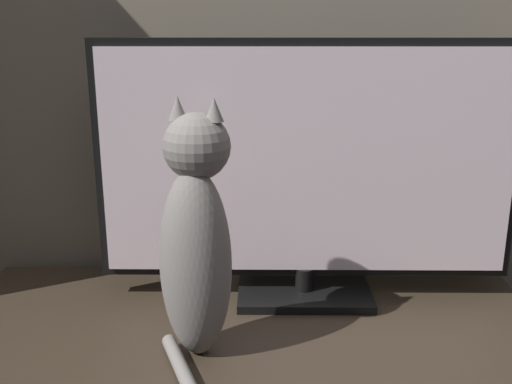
{
  "coord_description": "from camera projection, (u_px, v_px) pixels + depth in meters",
  "views": [
    {
      "loc": [
        0.03,
        -0.32,
        1.13
      ],
      "look_at": [
        0.02,
        0.88,
        0.78
      ],
      "focal_mm": 42.0,
      "sensor_mm": 36.0,
      "label": 1
    }
  ],
  "objects": [
    {
      "name": "cat",
      "position": [
        196.0,
        240.0,
        1.15
      ],
      "size": [
        0.17,
        0.3,
        0.51
      ],
      "rotation": [
        0.0,
        0.0,
        -0.23
      ],
      "color": "gray",
      "rests_on": "tv_stand"
    },
    {
      "name": "tv",
      "position": [
        307.0,
        172.0,
        1.37
      ],
      "size": [
        0.97,
        0.19,
        0.61
      ],
      "color": "black",
      "rests_on": "tv_stand"
    }
  ]
}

